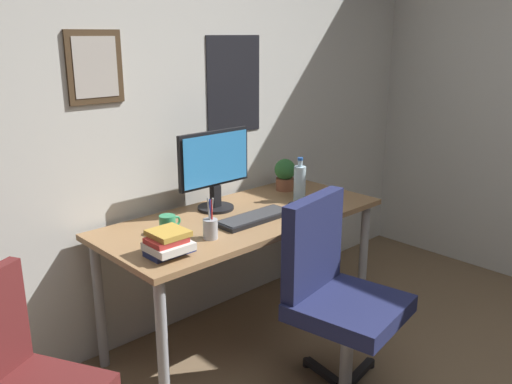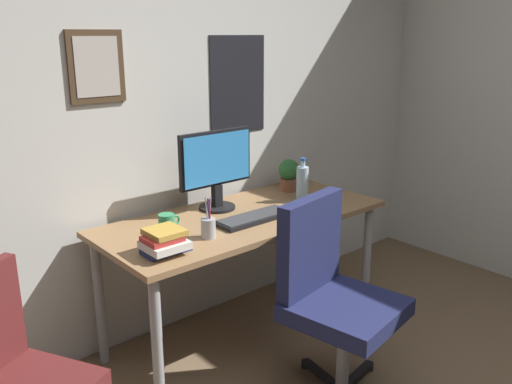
% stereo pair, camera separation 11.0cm
% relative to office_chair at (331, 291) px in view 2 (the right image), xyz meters
% --- Properties ---
extents(wall_back, '(4.40, 0.10, 2.60)m').
position_rel_office_chair_xyz_m(wall_back, '(-0.20, 1.07, 0.77)').
color(wall_back, silver).
rests_on(wall_back, ground_plane).
extents(desk, '(1.56, 0.68, 0.72)m').
position_rel_office_chair_xyz_m(desk, '(0.02, 0.64, 0.12)').
color(desk, '#936D47').
rests_on(desk, ground_plane).
extents(office_chair, '(0.57, 0.57, 0.95)m').
position_rel_office_chair_xyz_m(office_chair, '(0.00, 0.00, 0.00)').
color(office_chair, '#1E234C').
rests_on(office_chair, ground_plane).
extents(side_chair, '(0.57, 0.57, 0.88)m').
position_rel_office_chair_xyz_m(side_chair, '(-1.31, 0.33, -0.03)').
color(side_chair, '#591E1E').
rests_on(side_chair, ground_plane).
extents(monitor, '(0.46, 0.20, 0.43)m').
position_rel_office_chair_xyz_m(monitor, '(-0.02, 0.83, 0.43)').
color(monitor, black).
rests_on(monitor, desk).
extents(keyboard, '(0.43, 0.15, 0.03)m').
position_rel_office_chair_xyz_m(keyboard, '(0.01, 0.55, 0.21)').
color(keyboard, black).
rests_on(keyboard, desk).
extents(computer_mouse, '(0.06, 0.11, 0.04)m').
position_rel_office_chair_xyz_m(computer_mouse, '(0.31, 0.53, 0.21)').
color(computer_mouse, black).
rests_on(computer_mouse, desk).
extents(water_bottle, '(0.07, 0.07, 0.25)m').
position_rel_office_chair_xyz_m(water_bottle, '(0.44, 0.62, 0.30)').
color(water_bottle, silver).
rests_on(water_bottle, desk).
extents(coffee_mug_near, '(0.12, 0.08, 0.09)m').
position_rel_office_chair_xyz_m(coffee_mug_near, '(-0.42, 0.70, 0.24)').
color(coffee_mug_near, '#2D8C59').
rests_on(coffee_mug_near, desk).
extents(coffee_mug_far, '(0.13, 0.09, 0.09)m').
position_rel_office_chair_xyz_m(coffee_mug_far, '(0.69, 0.88, 0.24)').
color(coffee_mug_far, white).
rests_on(coffee_mug_far, desk).
extents(potted_plant, '(0.13, 0.13, 0.20)m').
position_rel_office_chair_xyz_m(potted_plant, '(0.53, 0.83, 0.30)').
color(potted_plant, brown).
rests_on(potted_plant, desk).
extents(pen_cup, '(0.07, 0.07, 0.20)m').
position_rel_office_chair_xyz_m(pen_cup, '(-0.32, 0.50, 0.25)').
color(pen_cup, '#9EA0A5').
rests_on(pen_cup, desk).
extents(book_stack_left, '(0.21, 0.18, 0.11)m').
position_rel_office_chair_xyz_m(book_stack_left, '(-0.58, 0.47, 0.25)').
color(book_stack_left, navy).
rests_on(book_stack_left, desk).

